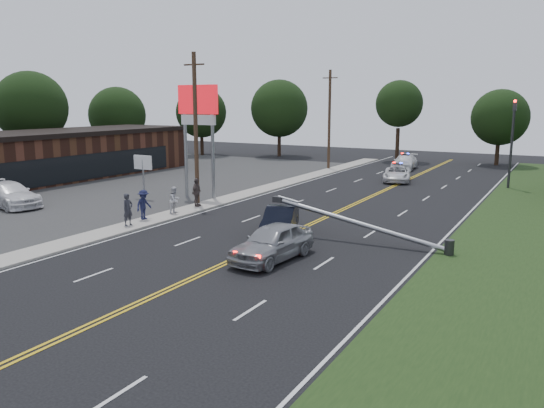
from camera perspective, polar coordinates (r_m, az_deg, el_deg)
The scene contains 26 objects.
ground at distance 21.55m, azimuth -7.94°, elevation -7.66°, with size 120.00×120.00×0.00m, color black.
parking_lot at distance 42.30m, azimuth -21.37°, elevation 0.88°, with size 25.00×60.00×0.01m, color #2D2D2D.
sidewalk at distance 34.17m, azimuth -8.96°, elevation -0.64°, with size 1.80×70.00×0.12m, color #A19C91.
centerline_yellow at distance 29.79m, azimuth 3.82°, elevation -2.34°, with size 0.36×80.00×0.00m, color gold.
pharmacy_building at distance 50.73m, azimuth -23.79°, elevation 4.76°, with size 8.40×30.40×4.30m.
pylon_sign at distance 37.95m, azimuth -7.95°, elevation 9.56°, with size 3.20×0.35×8.00m.
small_sign at distance 38.95m, azimuth -13.71°, elevation 3.98°, with size 1.60×0.14×3.10m.
traffic_signal at distance 46.41m, azimuth 24.44°, elevation 6.71°, with size 0.28×0.41×7.05m.
fallen_streetlight at distance 26.22m, azimuth 10.20°, elevation -2.28°, with size 9.36×0.44×1.91m.
utility_pole_mid at distance 35.61m, azimuth -8.21°, elevation 8.00°, with size 1.60×0.28×10.00m.
utility_pole_far at distance 54.68m, azimuth 6.19°, elevation 9.03°, with size 1.60×0.28×10.00m.
tree_2 at distance 60.45m, azimuth -24.49°, elevation 9.45°, with size 7.30×7.30×9.96m.
tree_3 at distance 67.56m, azimuth -16.30°, elevation 9.15°, with size 6.77×6.77×8.65m.
tree_4 at distance 69.99m, azimuth -7.63°, elevation 9.74°, with size 6.50×6.50×8.77m.
tree_5 at distance 67.80m, azimuth 0.79°, elevation 10.23°, with size 7.18×7.18×9.62m.
tree_6 at distance 63.70m, azimuth 13.52°, elevation 10.43°, with size 5.36×5.36×9.31m.
tree_7 at distance 63.13m, azimuth 23.32°, elevation 8.55°, with size 6.05×6.05×8.22m.
crashed_sedan at distance 27.75m, azimuth 0.87°, elevation -1.81°, with size 1.51×4.33×1.43m, color black.
waiting_sedan at distance 23.20m, azimuth 0.04°, elevation -4.13°, with size 1.89×4.71×1.60m, color #95979C.
parked_car at distance 39.10m, azimuth -26.44°, elevation 0.92°, with size 2.28×5.60×1.63m, color white.
emergency_a at distance 47.51m, azimuth 13.30°, elevation 3.17°, with size 2.20×4.77×1.33m, color silver.
emergency_b at distance 56.37m, azimuth 14.09°, elevation 4.39°, with size 2.07×5.10×1.48m, color silver.
bystander_a at distance 30.16m, azimuth -15.24°, elevation -0.58°, with size 0.65×0.43×1.79m, color #2A2B32.
bystander_b at distance 32.88m, azimuth -10.42°, elevation 0.43°, with size 0.80×0.62×1.65m, color silver.
bystander_c at distance 31.57m, azimuth -13.64°, elevation -0.06°, with size 1.12×0.64×1.73m, color #181B3E.
bystander_d at distance 34.84m, azimuth -8.12°, elevation 1.26°, with size 1.09×0.45×1.85m, color #534542.
Camera 1 is at (12.55, -16.14, 6.83)m, focal length 35.00 mm.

